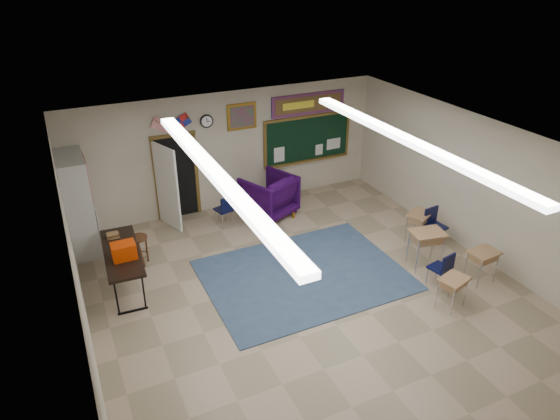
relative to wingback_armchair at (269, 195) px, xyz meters
name	(u,v)px	position (x,y,z in m)	size (l,w,h in m)	color
floor	(314,299)	(-0.66, -3.60, -0.52)	(9.00, 9.00, 0.00)	#9D866C
back_wall	(229,151)	(-0.66, 0.90, 0.98)	(8.00, 0.04, 3.00)	beige
left_wall	(80,289)	(-4.66, -3.60, 0.98)	(0.04, 9.00, 3.00)	beige
right_wall	(485,191)	(3.34, -3.60, 0.98)	(0.04, 9.00, 3.00)	beige
ceiling	(320,152)	(-0.66, -3.60, 2.48)	(8.00, 9.00, 0.04)	silver
area_rug	(304,275)	(-0.46, -2.80, -0.51)	(4.00, 3.00, 0.02)	#384E6A
fluorescent_strips	(320,156)	(-0.66, -3.60, 2.42)	(3.86, 6.00, 0.10)	white
doorway	(174,180)	(-2.16, 0.75, 0.53)	(1.10, 0.89, 2.16)	black
chalkboard	(308,140)	(1.54, 0.87, 0.94)	(2.55, 0.14, 1.30)	brown
bulletin_board	(309,104)	(1.54, 0.87, 1.93)	(2.10, 0.05, 0.55)	red
framed_art_print	(242,117)	(-0.31, 0.87, 1.83)	(0.75, 0.05, 0.65)	#9A6D1D
wall_clock	(207,121)	(-1.21, 0.87, 1.83)	(0.32, 0.05, 0.32)	black
wall_flags	(171,121)	(-2.06, 0.84, 1.96)	(1.16, 0.06, 0.70)	red
storage_cabinet	(79,204)	(-4.37, 0.25, 0.57)	(0.59, 1.25, 2.20)	#B1B0AC
wingback_armchair	(269,195)	(0.00, 0.00, 0.00)	(1.12, 1.15, 1.05)	#210534
student_chair_reading	(224,210)	(-1.21, -0.07, -0.12)	(0.40, 0.40, 0.81)	black
student_chair_desk_a	(440,269)	(1.78, -4.24, -0.13)	(0.39, 0.39, 0.79)	black
student_chair_desk_b	(435,228)	(2.78, -2.95, -0.10)	(0.43, 0.43, 0.86)	black
student_desk_front_left	(426,247)	(1.99, -3.56, -0.06)	(0.77, 0.64, 0.83)	#A2724B
student_desk_front_right	(418,225)	(2.56, -2.64, -0.13)	(0.72, 0.65, 0.70)	#A2724B
student_desk_back_left	(452,291)	(1.53, -4.86, -0.17)	(0.62, 0.53, 0.64)	#A2724B
student_desk_back_right	(481,265)	(2.64, -4.48, -0.14)	(0.61, 0.47, 0.69)	#A2724B
folding_table	(124,267)	(-3.83, -1.62, -0.08)	(0.77, 2.01, 1.12)	black
wooden_stool	(140,250)	(-3.40, -0.93, -0.18)	(0.37, 0.37, 0.66)	#532E18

